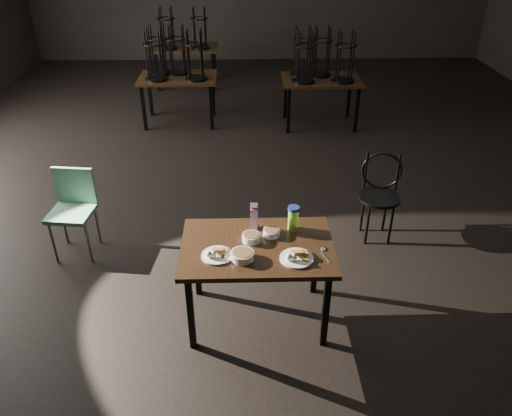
{
  "coord_description": "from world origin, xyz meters",
  "views": [
    {
      "loc": [
        -0.41,
        -5.56,
        3.03
      ],
      "look_at": [
        -0.31,
        -1.98,
        0.85
      ],
      "focal_mm": 35.0,
      "sensor_mm": 36.0,
      "label": 1
    }
  ],
  "objects_px": {
    "juice_carton": "(254,216)",
    "water_bottle": "(293,218)",
    "main_table": "(257,254)",
    "school_chair": "(73,204)",
    "bentwood_chair": "(380,189)"
  },
  "relations": [
    {
      "from": "bentwood_chair",
      "to": "main_table",
      "type": "bearing_deg",
      "value": -124.34
    },
    {
      "from": "main_table",
      "to": "bentwood_chair",
      "type": "height_order",
      "value": "bentwood_chair"
    },
    {
      "from": "main_table",
      "to": "school_chair",
      "type": "distance_m",
      "value": 2.07
    },
    {
      "from": "water_bottle",
      "to": "school_chair",
      "type": "bearing_deg",
      "value": 158.36
    },
    {
      "from": "juice_carton",
      "to": "water_bottle",
      "type": "bearing_deg",
      "value": -4.24
    },
    {
      "from": "juice_carton",
      "to": "school_chair",
      "type": "xyz_separation_m",
      "value": [
        -1.76,
        0.8,
        -0.34
      ]
    },
    {
      "from": "water_bottle",
      "to": "bentwood_chair",
      "type": "xyz_separation_m",
      "value": [
        1.0,
        1.02,
        -0.32
      ]
    },
    {
      "from": "main_table",
      "to": "juice_carton",
      "type": "height_order",
      "value": "juice_carton"
    },
    {
      "from": "water_bottle",
      "to": "school_chair",
      "type": "xyz_separation_m",
      "value": [
        -2.07,
        0.82,
        -0.33
      ]
    },
    {
      "from": "main_table",
      "to": "school_chair",
      "type": "bearing_deg",
      "value": 149.41
    },
    {
      "from": "water_bottle",
      "to": "bentwood_chair",
      "type": "relative_size",
      "value": 0.23
    },
    {
      "from": "juice_carton",
      "to": "water_bottle",
      "type": "distance_m",
      "value": 0.32
    },
    {
      "from": "bentwood_chair",
      "to": "water_bottle",
      "type": "bearing_deg",
      "value": -122.56
    },
    {
      "from": "juice_carton",
      "to": "water_bottle",
      "type": "height_order",
      "value": "juice_carton"
    },
    {
      "from": "juice_carton",
      "to": "bentwood_chair",
      "type": "bearing_deg",
      "value": 37.21
    }
  ]
}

